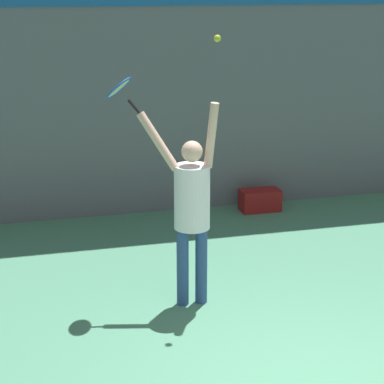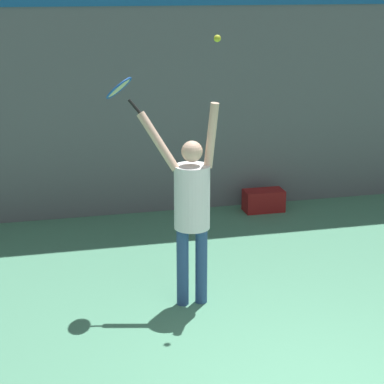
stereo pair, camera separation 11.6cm
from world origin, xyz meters
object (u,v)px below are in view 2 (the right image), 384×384
tennis_racket (120,89)px  equipment_bag (264,201)px  tennis_player (191,204)px  tennis_ball (217,38)px

tennis_racket → equipment_bag: 4.12m
tennis_player → tennis_racket: 1.40m
tennis_ball → tennis_racket: bearing=155.0°
tennis_player → tennis_racket: size_ratio=5.24×
tennis_racket → tennis_ball: (0.92, -0.43, 0.53)m
tennis_player → equipment_bag: bearing=57.2°
tennis_racket → tennis_ball: tennis_ball is taller
tennis_ball → equipment_bag: size_ratio=0.12×
tennis_ball → equipment_bag: tennis_ball is taller
tennis_player → equipment_bag: tennis_player is taller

